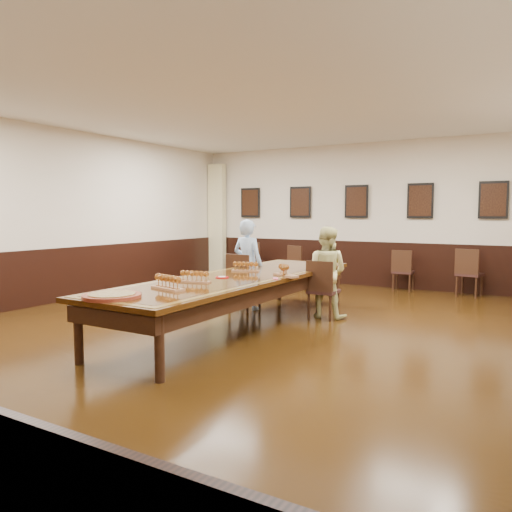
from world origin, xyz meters
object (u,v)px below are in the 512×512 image
Objects in this scene: person_man at (248,264)px; person_woman at (326,272)px; spare_chair_a at (254,261)px; carved_platter at (112,296)px; spare_chair_c at (403,270)px; chair_woman at (324,289)px; chair_man at (245,282)px; spare_chair_d at (470,273)px; conference_table at (238,286)px; spare_chair_b at (300,264)px.

person_man is 1.41m from person_woman.
spare_chair_a is 3.79m from person_man.
person_woman is at bearing 74.98° from carved_platter.
person_man is at bearing 97.50° from carved_platter.
person_woman is at bearing 81.17° from spare_chair_c.
spare_chair_a is 4.62m from person_woman.
chair_woman is at bearing -179.37° from person_man.
chair_man reaches higher than chair_woman.
person_woman is at bearing -175.42° from person_man.
spare_chair_d reaches higher than conference_table.
chair_man is at bearing 3.31° from person_woman.
chair_woman is at bearing -175.24° from chair_man.
person_man reaches higher than chair_man.
chair_woman is 1.05× the size of spare_chair_c.
chair_woman is (1.42, 0.05, -0.02)m from chair_man.
conference_table is at bearing 73.56° from spare_chair_c.
chair_man is at bearing 56.54° from spare_chair_d.
spare_chair_d is 3.67m from person_woman.
spare_chair_c is at bearing -162.60° from spare_chair_b.
person_woman is 1.55m from conference_table.
spare_chair_c is 0.92× the size of spare_chair_d.
conference_table is (-2.46, -4.59, 0.14)m from spare_chair_d.
chair_man is 0.30m from person_man.
spare_chair_a is 3.64m from spare_chair_c.
chair_woman is at bearing 57.27° from conference_table.
conference_table is (0.63, -1.28, -0.16)m from person_man.
chair_man is 1.10× the size of spare_chair_c.
spare_chair_a is (-1.85, 3.40, -0.01)m from chair_man.
spare_chair_a is 1.30m from spare_chair_b.
chair_woman is 1.47m from conference_table.
person_woman reaches higher than spare_chair_b.
conference_table is at bearing 70.55° from spare_chair_d.
person_woman reaches higher than spare_chair_c.
person_woman is (1.42, 0.15, 0.23)m from chair_man.
spare_chair_b reaches higher than conference_table.
chair_woman reaches higher than conference_table.
spare_chair_d is at bearing -164.22° from spare_chair_b.
spare_chair_a is at bearing -47.48° from person_woman.
spare_chair_a is 7.19m from carved_platter.
person_man reaches higher than spare_chair_b.
spare_chair_c is at bearing 168.01° from spare_chair_a.
chair_man reaches higher than conference_table.
spare_chair_a is 1.04× the size of spare_chair_b.
chair_man is at bearing 118.08° from conference_table.
carved_platter is at bearing 96.11° from spare_chair_a.
conference_table is (-1.16, -4.62, 0.17)m from spare_chair_c.
carved_platter is (2.32, -6.80, 0.31)m from spare_chair_a.
person_man reaches higher than spare_chair_c.
person_woman is (-0.00, 0.10, 0.26)m from chair_woman.
chair_man is 3.88m from spare_chair_c.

